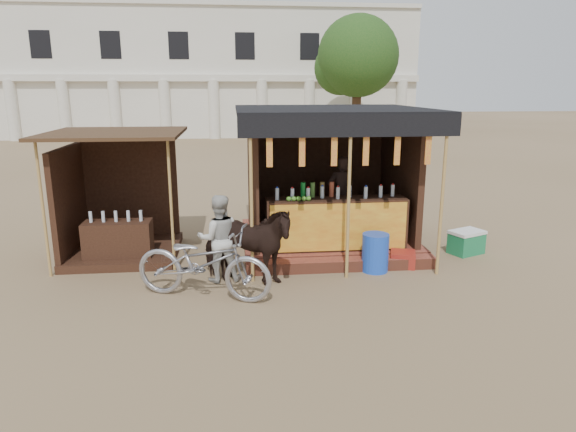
{
  "coord_description": "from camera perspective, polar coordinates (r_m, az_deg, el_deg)",
  "views": [
    {
      "loc": [
        -0.87,
        -6.54,
        3.16
      ],
      "look_at": [
        0.0,
        1.6,
        1.1
      ],
      "focal_mm": 32.0,
      "sensor_mm": 36.0,
      "label": 1
    }
  ],
  "objects": [
    {
      "name": "motorbike",
      "position": [
        7.94,
        -9.4,
        -5.12
      ],
      "size": [
        2.3,
        1.46,
        1.14
      ],
      "primitive_type": "imported",
      "rotation": [
        0.0,
        0.0,
        1.22
      ],
      "color": "#9C9DA5",
      "rests_on": "ground"
    },
    {
      "name": "blue_barrel",
      "position": [
        9.16,
        9.66,
        -4.03
      ],
      "size": [
        0.61,
        0.61,
        0.68
      ],
      "primitive_type": "cylinder",
      "rotation": [
        0.0,
        0.0,
        -0.4
      ],
      "color": "blue",
      "rests_on": "ground"
    },
    {
      "name": "bystander",
      "position": [
        8.56,
        -7.68,
        -2.48
      ],
      "size": [
        0.76,
        0.61,
        1.47
      ],
      "primitive_type": "imported",
      "rotation": [
        0.0,
        0.0,
        3.22
      ],
      "color": "#BBBAB4",
      "rests_on": "ground"
    },
    {
      "name": "main_stall",
      "position": [
        10.3,
        4.58,
        2.11
      ],
      "size": [
        3.6,
        3.61,
        2.78
      ],
      "color": "brown",
      "rests_on": "ground"
    },
    {
      "name": "red_crate",
      "position": [
        9.55,
        12.62,
        -4.69
      ],
      "size": [
        0.54,
        0.52,
        0.28
      ],
      "primitive_type": "cube",
      "rotation": [
        0.0,
        0.0,
        -0.31
      ],
      "color": "maroon",
      "rests_on": "ground"
    },
    {
      "name": "ground",
      "position": [
        7.32,
        1.35,
        -11.47
      ],
      "size": [
        120.0,
        120.0,
        0.0
      ],
      "primitive_type": "plane",
      "color": "#846B4C",
      "rests_on": "ground"
    },
    {
      "name": "secondary_stall",
      "position": [
        10.31,
        -18.81,
        0.41
      ],
      "size": [
        2.4,
        2.4,
        2.38
      ],
      "color": "#3C2215",
      "rests_on": "ground"
    },
    {
      "name": "cow",
      "position": [
        8.37,
        -4.62,
        -3.27
      ],
      "size": [
        1.72,
        1.21,
        1.33
      ],
      "primitive_type": "imported",
      "rotation": [
        0.0,
        0.0,
        1.23
      ],
      "color": "black",
      "rests_on": "ground"
    },
    {
      "name": "background_building",
      "position": [
        36.51,
        -8.15,
        15.28
      ],
      "size": [
        26.0,
        7.45,
        8.18
      ],
      "color": "silver",
      "rests_on": "ground"
    },
    {
      "name": "tree",
      "position": [
        29.49,
        7.33,
        16.88
      ],
      "size": [
        4.5,
        4.4,
        7.0
      ],
      "color": "#382314",
      "rests_on": "ground"
    },
    {
      "name": "cooler",
      "position": [
        10.59,
        19.2,
        -2.74
      ],
      "size": [
        0.76,
        0.66,
        0.46
      ],
      "color": "#1A7947",
      "rests_on": "ground"
    }
  ]
}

